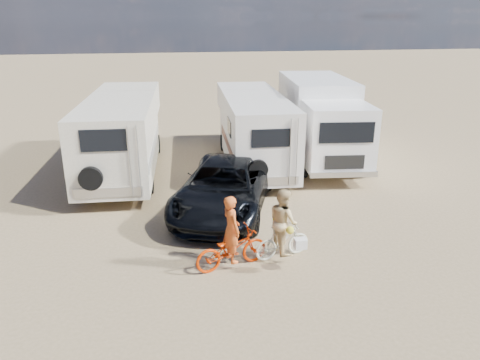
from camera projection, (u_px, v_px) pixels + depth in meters
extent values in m
plane|color=#99805B|center=(284.00, 239.00, 12.61)|extent=(140.00, 140.00, 0.00)
imported|color=black|center=(225.00, 187.00, 14.24)|extent=(4.36, 6.18, 1.57)
imported|color=#C42B00|center=(231.00, 249.00, 11.05)|extent=(1.98, 1.15, 0.98)
imported|color=beige|center=(282.00, 241.00, 11.51)|extent=(1.56, 0.77, 0.90)
imported|color=#CF541E|center=(231.00, 236.00, 10.93)|extent=(0.56, 0.71, 1.69)
imported|color=tan|center=(283.00, 227.00, 11.38)|extent=(0.81, 0.94, 1.68)
imported|color=#282B28|center=(351.00, 166.00, 17.33)|extent=(1.68, 0.68, 0.87)
cube|color=navy|center=(220.00, 208.00, 14.05)|extent=(0.66, 0.56, 0.45)
cube|color=#9A724D|center=(259.00, 181.00, 16.56)|extent=(0.42, 0.42, 0.33)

